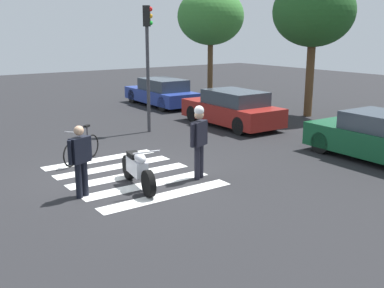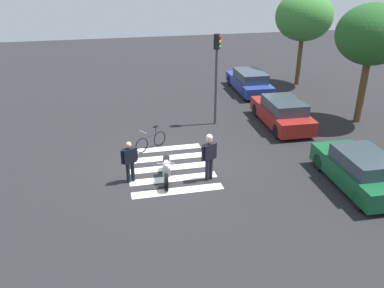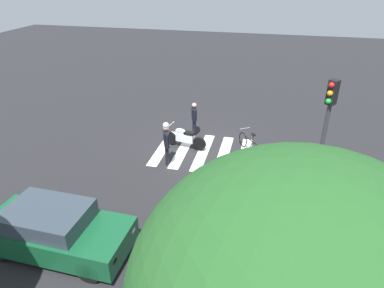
{
  "view_description": "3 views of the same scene",
  "coord_description": "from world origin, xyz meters",
  "views": [
    {
      "loc": [
        9.96,
        -5.14,
        3.59
      ],
      "look_at": [
        0.76,
        1.4,
        0.78
      ],
      "focal_mm": 42.7,
      "sensor_mm": 36.0,
      "label": 1
    },
    {
      "loc": [
        14.06,
        -2.17,
        7.53
      ],
      "look_at": [
        0.69,
        0.76,
        1.28
      ],
      "focal_mm": 37.85,
      "sensor_mm": 36.0,
      "label": 2
    },
    {
      "loc": [
        -2.5,
        12.55,
        7.15
      ],
      "look_at": [
        0.11,
        1.6,
        1.2
      ],
      "focal_mm": 31.57,
      "sensor_mm": 36.0,
      "label": 3
    }
  ],
  "objects": [
    {
      "name": "car_green_compact",
      "position": [
        2.86,
        6.46,
        0.66
      ],
      "size": [
        4.15,
        1.89,
        1.37
      ],
      "color": "black",
      "rests_on": "ground_plane"
    },
    {
      "name": "car_maroon_wagon",
      "position": [
        -3.29,
        6.18,
        0.66
      ],
      "size": [
        4.38,
        1.89,
        1.38
      ],
      "color": "black",
      "rests_on": "ground_plane"
    },
    {
      "name": "officer_by_motorcycle",
      "position": [
        0.76,
        -1.58,
        0.91
      ],
      "size": [
        0.35,
        0.62,
        1.61
      ],
      "color": "black",
      "rests_on": "ground_plane"
    },
    {
      "name": "leaning_bicycle",
      "position": [
        -1.9,
        -0.49,
        0.37
      ],
      "size": [
        0.98,
        1.43,
        1.0
      ],
      "color": "black",
      "rests_on": "ground_plane"
    },
    {
      "name": "police_motorcycle",
      "position": [
        0.9,
        -0.26,
        0.45
      ],
      "size": [
        2.02,
        0.65,
        1.02
      ],
      "color": "black",
      "rests_on": "ground_plane"
    },
    {
      "name": "ground_plane",
      "position": [
        0.0,
        0.0,
        0.0
      ],
      "size": [
        60.0,
        60.0,
        0.0
      ],
      "primitive_type": "plane",
      "color": "#232326"
    },
    {
      "name": "traffic_light_pole",
      "position": [
        -4.2,
        3.03,
        2.96
      ],
      "size": [
        0.34,
        0.35,
        4.43
      ],
      "color": "#38383D",
      "rests_on": "ground_plane"
    },
    {
      "name": "crosswalk_stripes",
      "position": [
        0.0,
        0.0,
        0.0
      ],
      "size": [
        4.05,
        3.31,
        0.01
      ],
      "color": "silver",
      "rests_on": "ground_plane"
    },
    {
      "name": "officer_on_foot",
      "position": [
        1.22,
        1.29,
        1.07
      ],
      "size": [
        0.38,
        0.64,
        1.84
      ],
      "color": "black",
      "rests_on": "ground_plane"
    }
  ]
}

